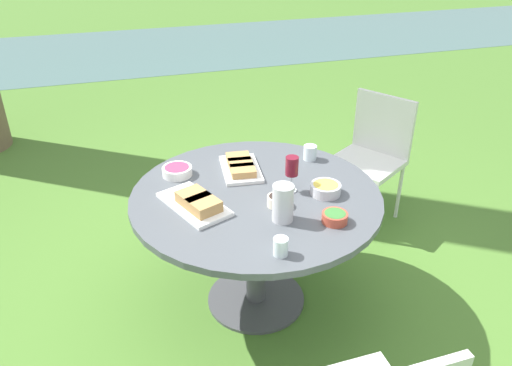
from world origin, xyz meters
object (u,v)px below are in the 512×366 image
(water_pitcher, at_px, (283,203))
(chair_near_right, at_px, (373,149))
(wine_glass, at_px, (292,167))
(dining_table, at_px, (256,211))

(water_pitcher, bearing_deg, chair_near_right, 42.55)
(water_pitcher, distance_m, wine_glass, 0.28)
(chair_near_right, distance_m, wine_glass, 1.15)
(dining_table, relative_size, wine_glass, 6.66)
(chair_near_right, relative_size, water_pitcher, 4.84)
(chair_near_right, bearing_deg, wine_glass, -142.04)
(dining_table, relative_size, water_pitcher, 7.03)
(dining_table, xyz_separation_m, water_pitcher, (0.05, -0.27, 0.20))
(dining_table, height_order, chair_near_right, chair_near_right)
(chair_near_right, height_order, water_pitcher, water_pitcher)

